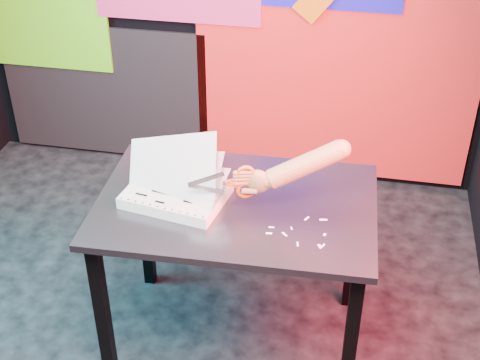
# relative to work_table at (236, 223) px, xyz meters

# --- Properties ---
(room) EXTENTS (3.01, 3.01, 2.71)m
(room) POSITION_rel_work_table_xyz_m (-0.37, -0.06, 0.70)
(room) COLOR black
(room) RESTS_ON ground
(backdrop) EXTENTS (2.88, 0.05, 2.08)m
(backdrop) POSITION_rel_work_table_xyz_m (-0.31, 1.40, 0.31)
(backdrop) COLOR red
(backdrop) RESTS_ON ground
(work_table) EXTENTS (1.12, 0.77, 0.75)m
(work_table) POSITION_rel_work_table_xyz_m (0.00, 0.00, 0.00)
(work_table) COLOR black
(work_table) RESTS_ON ground
(printout_stack) EXTENTS (0.43, 0.34, 0.29)m
(printout_stack) POSITION_rel_work_table_xyz_m (-0.24, -0.03, 0.13)
(printout_stack) COLOR beige
(printout_stack) RESTS_ON work_table
(scissors) EXTENTS (0.25, 0.08, 0.14)m
(scissors) POSITION_rel_work_table_xyz_m (0.03, -0.05, 0.23)
(scissors) COLOR #B9B9B9
(scissors) RESTS_ON printout_stack
(hand_forearm) EXTENTS (0.41, 0.17, 0.21)m
(hand_forearm) POSITION_rel_work_table_xyz_m (0.23, 0.01, 0.29)
(hand_forearm) COLOR #A47851
(hand_forearm) RESTS_ON work_table
(paper_clippings) EXTENTS (0.22, 0.19, 0.00)m
(paper_clippings) POSITION_rel_work_table_xyz_m (0.28, -0.14, 0.10)
(paper_clippings) COLOR white
(paper_clippings) RESTS_ON work_table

